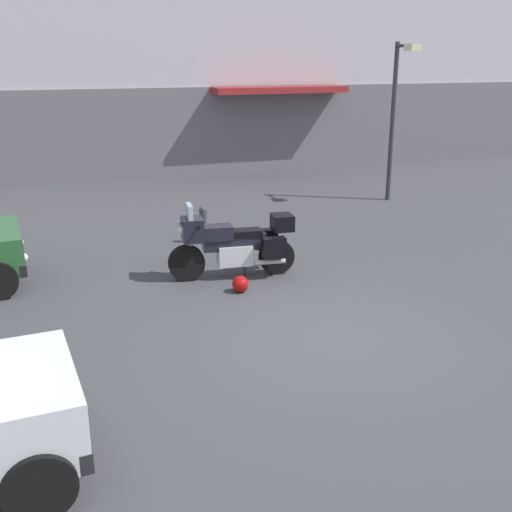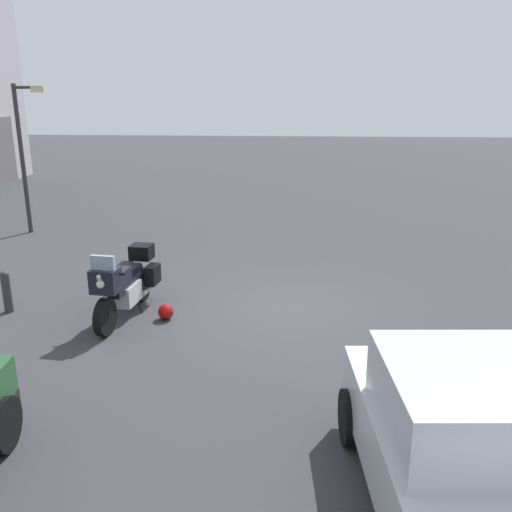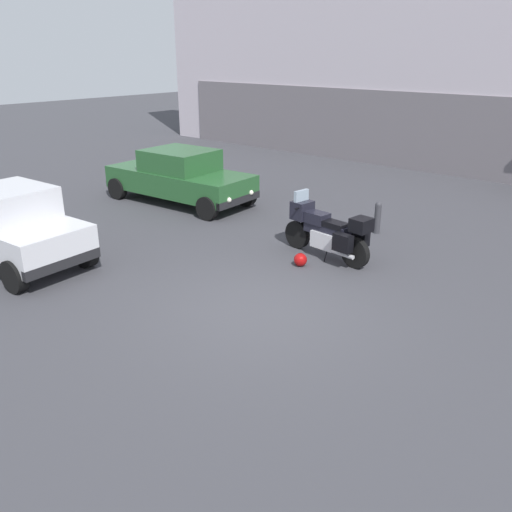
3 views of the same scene
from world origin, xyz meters
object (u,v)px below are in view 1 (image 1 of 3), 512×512
Objects in this scene: helmet at (240,284)px; motorcycle at (235,243)px; bollard_curbside at (203,224)px; streetlamp_curbside at (397,105)px.

motorcycle is at bearing 79.67° from helmet.
helmet is 0.35× the size of bollard_curbside.
motorcycle reaches higher than bollard_curbside.
streetlamp_curbside is 5.15× the size of bollard_curbside.
streetlamp_curbside is at bearing 20.65° from bollard_curbside.
streetlamp_curbside is at bearing -136.65° from motorcycle.
motorcycle is 2.22m from bollard_curbside.
motorcycle is 0.90m from helmet.
motorcycle is 8.08× the size of helmet.
bollard_curbside is at bearing 87.27° from helmet.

